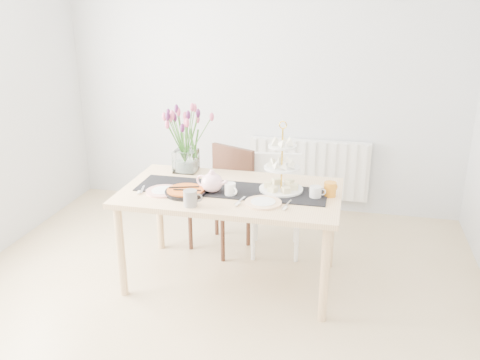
% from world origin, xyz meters
% --- Properties ---
extents(room_shell, '(4.50, 4.50, 4.50)m').
position_xyz_m(room_shell, '(0.00, 0.00, 1.30)').
color(room_shell, tan).
rests_on(room_shell, ground).
extents(radiator, '(1.20, 0.08, 0.60)m').
position_xyz_m(radiator, '(0.50, 2.19, 0.45)').
color(radiator, white).
rests_on(radiator, room_shell).
extents(dining_table, '(1.60, 0.90, 0.75)m').
position_xyz_m(dining_table, '(0.06, 0.67, 0.67)').
color(dining_table, tan).
rests_on(dining_table, ground).
extents(chair_brown, '(0.57, 0.57, 0.88)m').
position_xyz_m(chair_brown, '(-0.13, 1.26, 0.51)').
color(chair_brown, '#381D14').
rests_on(chair_brown, ground).
extents(chair_white, '(0.46, 0.46, 0.83)m').
position_xyz_m(chair_white, '(0.31, 1.30, 0.48)').
color(chair_white, white).
rests_on(chair_white, ground).
extents(table_runner, '(1.40, 0.35, 0.01)m').
position_xyz_m(table_runner, '(0.06, 0.67, 0.75)').
color(table_runner, black).
rests_on(table_runner, dining_table).
extents(tulip_vase, '(0.65, 0.65, 0.56)m').
position_xyz_m(tulip_vase, '(-0.39, 1.01, 1.11)').
color(tulip_vase, silver).
rests_on(tulip_vase, dining_table).
extents(cake_stand, '(0.32, 0.32, 0.47)m').
position_xyz_m(cake_stand, '(0.43, 0.74, 0.88)').
color(cake_stand, gold).
rests_on(cake_stand, dining_table).
extents(teapot, '(0.30, 0.27, 0.17)m').
position_xyz_m(teapot, '(-0.06, 0.59, 0.83)').
color(teapot, white).
rests_on(teapot, dining_table).
extents(cream_jug, '(0.09, 0.09, 0.08)m').
position_xyz_m(cream_jug, '(0.68, 0.66, 0.79)').
color(cream_jug, silver).
rests_on(cream_jug, dining_table).
extents(tart_tin, '(0.30, 0.30, 0.04)m').
position_xyz_m(tart_tin, '(-0.24, 0.53, 0.77)').
color(tart_tin, black).
rests_on(tart_tin, dining_table).
extents(mug_grey, '(0.12, 0.12, 0.11)m').
position_xyz_m(mug_grey, '(-0.13, 0.32, 0.81)').
color(mug_grey, gray).
rests_on(mug_grey, dining_table).
extents(mug_white, '(0.11, 0.11, 0.09)m').
position_xyz_m(mug_white, '(0.08, 0.57, 0.80)').
color(mug_white, white).
rests_on(mug_white, dining_table).
extents(mug_orange, '(0.12, 0.12, 0.10)m').
position_xyz_m(mug_orange, '(0.78, 0.72, 0.80)').
color(mug_orange, orange).
rests_on(mug_orange, dining_table).
extents(plate_left, '(0.31, 0.31, 0.01)m').
position_xyz_m(plate_left, '(-0.41, 0.53, 0.76)').
color(plate_left, white).
rests_on(plate_left, dining_table).
extents(plate_right, '(0.30, 0.30, 0.01)m').
position_xyz_m(plate_right, '(0.34, 0.47, 0.76)').
color(plate_right, white).
rests_on(plate_right, dining_table).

